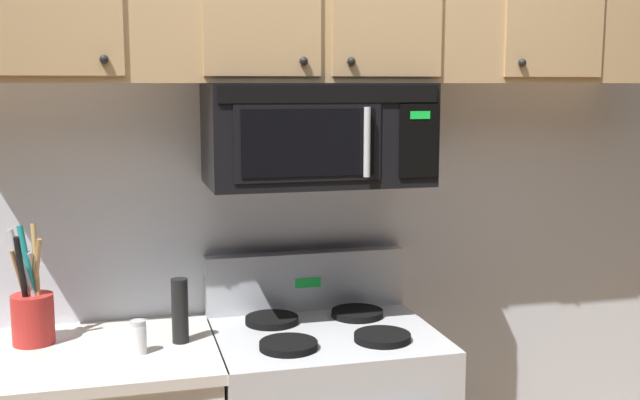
# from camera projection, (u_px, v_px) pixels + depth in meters

# --- Properties ---
(back_wall) EXTENTS (5.20, 0.10, 2.70)m
(back_wall) POSITION_uv_depth(u_px,v_px,m) (300.00, 189.00, 2.96)
(back_wall) COLOR silver
(back_wall) RESTS_ON ground_plane
(over_range_microwave) EXTENTS (0.76, 0.43, 0.35)m
(over_range_microwave) POSITION_uv_depth(u_px,v_px,m) (316.00, 134.00, 2.69)
(over_range_microwave) COLOR black
(upper_cabinets) EXTENTS (2.50, 0.36, 0.55)m
(upper_cabinets) POSITION_uv_depth(u_px,v_px,m) (314.00, 2.00, 2.65)
(upper_cabinets) COLOR tan
(utensil_crock_red) EXTENTS (0.14, 0.14, 0.40)m
(utensil_crock_red) POSITION_uv_depth(u_px,v_px,m) (32.00, 311.00, 2.54)
(utensil_crock_red) COLOR red
(utensil_crock_red) RESTS_ON counter_segment
(salt_shaker) EXTENTS (0.05, 0.05, 0.11)m
(salt_shaker) POSITION_uv_depth(u_px,v_px,m) (139.00, 337.00, 2.45)
(salt_shaker) COLOR white
(salt_shaker) RESTS_ON counter_segment
(pepper_mill) EXTENTS (0.05, 0.05, 0.22)m
(pepper_mill) POSITION_uv_depth(u_px,v_px,m) (180.00, 311.00, 2.55)
(pepper_mill) COLOR black
(pepper_mill) RESTS_ON counter_segment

